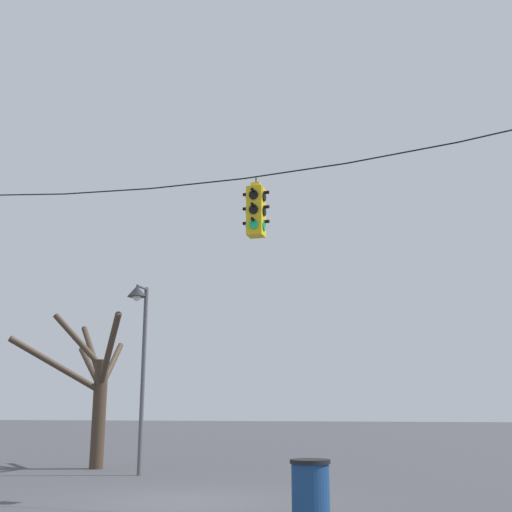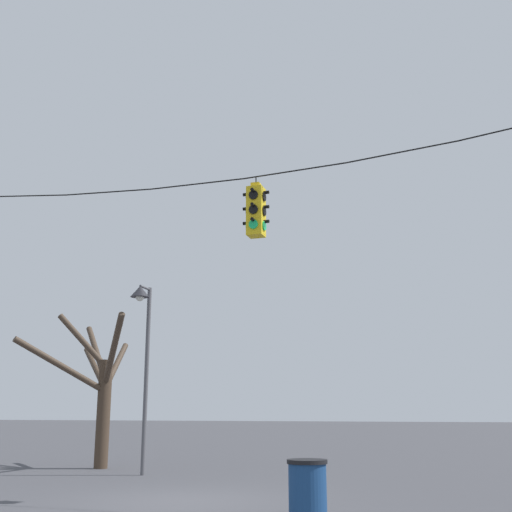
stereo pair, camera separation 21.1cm
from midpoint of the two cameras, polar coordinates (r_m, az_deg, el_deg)
ground_plane at (r=13.26m, az=-6.16°, el=-20.87°), size 200.00×200.00×0.00m
span_wire at (r=14.43m, az=-4.87°, el=7.10°), size 15.63×0.03×0.60m
traffic_light_over_intersection at (r=13.67m, az=0.44°, el=4.02°), size 0.58×0.58×1.33m
street_lamp at (r=18.36m, az=-9.72°, el=-6.31°), size 0.53×0.91×5.17m
bare_tree at (r=20.98m, az=-13.53°, el=-11.05°), size 3.60×4.64×4.74m
trash_bin at (r=10.26m, az=5.24°, el=-20.26°), size 0.62×0.62×0.98m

